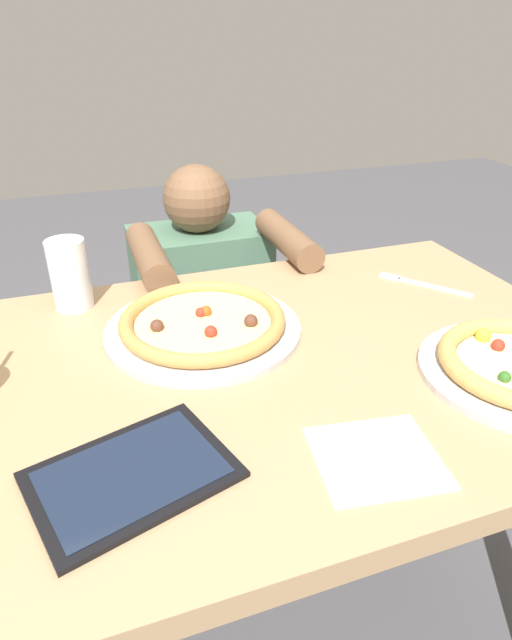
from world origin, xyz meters
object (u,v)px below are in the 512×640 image
(pizza_far, at_px, (203,323))
(tablet, at_px, (132,475))
(water_cup_clear, at_px, (70,273))
(diner_seated, at_px, (205,335))
(fork, at_px, (420,284))

(pizza_far, relative_size, tablet, 1.28)
(water_cup_clear, height_order, tablet, water_cup_clear)
(tablet, xyz_separation_m, diner_seated, (0.30, 0.86, -0.33))
(water_cup_clear, relative_size, tablet, 0.50)
(pizza_far, height_order, diner_seated, diner_seated)
(water_cup_clear, relative_size, diner_seated, 0.15)
(tablet, relative_size, diner_seated, 0.30)
(water_cup_clear, xyz_separation_m, diner_seated, (0.34, 0.35, -0.40))
(pizza_far, height_order, tablet, pizza_far)
(fork, xyz_separation_m, tablet, (-0.67, -0.36, 0.00))
(pizza_far, bearing_deg, diner_seated, 76.90)
(pizza_far, distance_m, water_cup_clear, 0.29)
(pizza_far, xyz_separation_m, tablet, (-0.17, -0.32, -0.01))
(pizza_far, relative_size, water_cup_clear, 2.57)
(tablet, bearing_deg, fork, 28.66)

